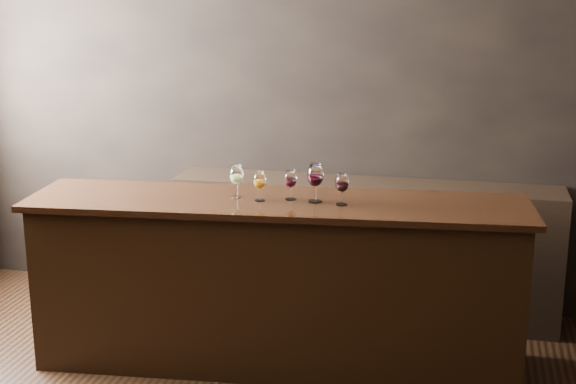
% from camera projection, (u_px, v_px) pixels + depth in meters
% --- Properties ---
extents(room_shell, '(5.02, 4.52, 2.81)m').
position_uv_depth(room_shell, '(126.00, 75.00, 3.40)').
color(room_shell, black).
rests_on(room_shell, ground).
extents(bar_counter, '(2.80, 0.85, 0.96)m').
position_uv_depth(bar_counter, '(277.00, 286.00, 4.66)').
color(bar_counter, black).
rests_on(bar_counter, ground).
extents(bar_top, '(2.90, 0.92, 0.04)m').
position_uv_depth(bar_top, '(277.00, 203.00, 4.53)').
color(bar_top, black).
rests_on(bar_top, bar_counter).
extents(back_bar_shelf, '(2.55, 0.40, 0.92)m').
position_uv_depth(back_bar_shelf, '(364.00, 249.00, 5.38)').
color(back_bar_shelf, black).
rests_on(back_bar_shelf, ground).
extents(glass_white, '(0.08, 0.08, 0.19)m').
position_uv_depth(glass_white, '(237.00, 176.00, 4.55)').
color(glass_white, white).
rests_on(glass_white, bar_top).
extents(glass_amber, '(0.07, 0.07, 0.17)m').
position_uv_depth(glass_amber, '(260.00, 181.00, 4.48)').
color(glass_amber, white).
rests_on(glass_amber, bar_top).
extents(glass_red_a, '(0.07, 0.07, 0.17)m').
position_uv_depth(glass_red_a, '(291.00, 180.00, 4.51)').
color(glass_red_a, white).
rests_on(glass_red_a, bar_top).
extents(glass_red_b, '(0.09, 0.09, 0.22)m').
position_uv_depth(glass_red_b, '(315.00, 176.00, 4.45)').
color(glass_red_b, white).
rests_on(glass_red_b, bar_top).
extents(glass_red_c, '(0.08, 0.08, 0.18)m').
position_uv_depth(glass_red_c, '(342.00, 184.00, 4.40)').
color(glass_red_c, white).
rests_on(glass_red_c, bar_top).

